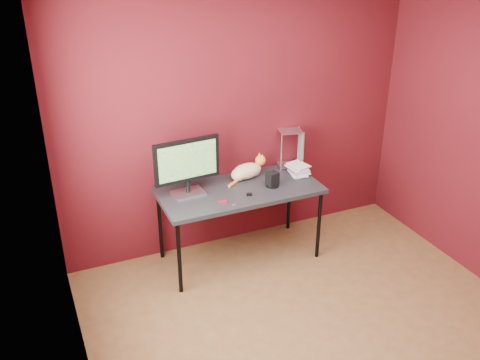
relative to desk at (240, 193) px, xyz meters
name	(u,v)px	position (x,y,z in m)	size (l,w,h in m)	color
room	(342,175)	(0.15, -1.37, 0.75)	(3.52, 3.52, 2.61)	brown
desk	(240,193)	(0.00, 0.00, 0.00)	(1.50, 0.70, 0.75)	black
monitor	(187,164)	(-0.47, 0.08, 0.35)	(0.61, 0.22, 0.53)	silver
cat	(247,171)	(0.16, 0.18, 0.13)	(0.45, 0.24, 0.22)	orange
skull_mug	(274,180)	(0.32, -0.05, 0.10)	(0.09, 0.09, 0.09)	white
speaker	(272,180)	(0.30, -0.08, 0.12)	(0.12, 0.12, 0.14)	black
book_stack	(293,125)	(0.58, 0.08, 0.57)	(0.20, 0.24, 1.03)	beige
wire_rack	(290,148)	(0.67, 0.28, 0.24)	(0.26, 0.23, 0.38)	silver
pocket_knife	(223,202)	(-0.25, -0.20, 0.06)	(0.08, 0.02, 0.02)	#A70C1F
black_gadget	(249,194)	(0.02, -0.16, 0.06)	(0.05, 0.03, 0.02)	black
washer	(234,204)	(-0.17, -0.27, 0.05)	(0.04, 0.04, 0.00)	silver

